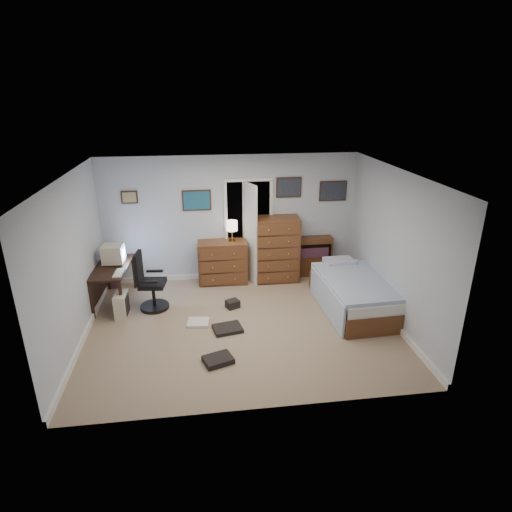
{
  "coord_description": "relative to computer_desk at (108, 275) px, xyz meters",
  "views": [
    {
      "loc": [
        -0.6,
        -6.14,
        3.64
      ],
      "look_at": [
        0.27,
        0.3,
        1.1
      ],
      "focal_mm": 30.0,
      "sensor_mm": 36.0,
      "label": 1
    }
  ],
  "objects": [
    {
      "name": "headboard_bookcase",
      "position": [
        3.89,
        0.72,
        -0.11
      ],
      "size": [
        0.92,
        0.25,
        0.83
      ],
      "rotation": [
        0.0,
        0.0,
        0.01
      ],
      "color": "brown",
      "rests_on": "floor"
    },
    {
      "name": "crt_monitor",
      "position": [
        0.11,
        0.15,
        0.34
      ],
      "size": [
        0.38,
        0.36,
        0.34
      ],
      "rotation": [
        0.0,
        0.0,
        -0.06
      ],
      "color": "beige",
      "rests_on": "computer_desk"
    },
    {
      "name": "doorway",
      "position": [
        2.63,
        1.13,
        0.46
      ],
      "size": [
        0.96,
        1.12,
        2.05
      ],
      "color": "black",
      "rests_on": "floor"
    },
    {
      "name": "floor_clutter",
      "position": [
        1.92,
        -1.35,
        -0.51
      ],
      "size": [
        0.95,
        1.95,
        0.14
      ],
      "rotation": [
        0.0,
        0.0,
        0.29
      ],
      "color": "black",
      "rests_on": "floor"
    },
    {
      "name": "pc_tower",
      "position": [
        0.29,
        -0.55,
        -0.33
      ],
      "size": [
        0.22,
        0.41,
        0.43
      ],
      "rotation": [
        0.0,
        0.0,
        -0.06
      ],
      "color": "beige",
      "rests_on": "floor"
    },
    {
      "name": "office_chair",
      "position": [
        0.75,
        -0.33,
        -0.14
      ],
      "size": [
        0.56,
        0.56,
        1.05
      ],
      "rotation": [
        0.0,
        0.0,
        -0.11
      ],
      "color": "black",
      "rests_on": "floor"
    },
    {
      "name": "table_lamp",
      "position": [
        2.29,
        0.63,
        0.61
      ],
      "size": [
        0.22,
        0.22,
        0.42
      ],
      "rotation": [
        0.0,
        0.0,
        -0.04
      ],
      "color": "gold",
      "rests_on": "low_dresser"
    },
    {
      "name": "low_dresser",
      "position": [
        2.09,
        0.63,
        -0.12
      ],
      "size": [
        0.98,
        0.52,
        0.85
      ],
      "primitive_type": "cube",
      "rotation": [
        0.0,
        0.0,
        -0.04
      ],
      "color": "brown",
      "rests_on": "floor"
    },
    {
      "name": "computer_desk",
      "position": [
        0.0,
        0.0,
        0.0
      ],
      "size": [
        0.63,
        1.26,
        0.71
      ],
      "rotation": [
        0.0,
        0.0,
        -0.06
      ],
      "color": "black",
      "rests_on": "floor"
    },
    {
      "name": "tall_dresser",
      "position": [
        3.16,
        0.61,
        0.11
      ],
      "size": [
        0.91,
        0.55,
        1.31
      ],
      "primitive_type": "cube",
      "rotation": [
        0.0,
        0.0,
        -0.03
      ],
      "color": "brown",
      "rests_on": "floor"
    },
    {
      "name": "keyboard",
      "position": [
        0.26,
        -0.35,
        0.17
      ],
      "size": [
        0.16,
        0.39,
        0.02
      ],
      "primitive_type": "cube",
      "rotation": [
        0.0,
        0.0,
        -0.06
      ],
      "color": "beige",
      "rests_on": "computer_desk"
    },
    {
      "name": "bed",
      "position": [
        4.27,
        -0.81,
        -0.24
      ],
      "size": [
        1.14,
        2.01,
        0.65
      ],
      "rotation": [
        0.0,
        0.0,
        0.05
      ],
      "color": "brown",
      "rests_on": "floor"
    },
    {
      "name": "wall_posters",
      "position": [
        2.85,
        0.84,
        1.2
      ],
      "size": [
        4.38,
        0.04,
        0.6
      ],
      "color": "#331E11",
      "rests_on": "floor"
    },
    {
      "name": "floor",
      "position": [
        2.28,
        -1.14,
        -0.56
      ],
      "size": [
        5.0,
        4.0,
        0.02
      ],
      "primitive_type": "cube",
      "color": "gray",
      "rests_on": "ground"
    },
    {
      "name": "media_stack",
      "position": [
        -0.04,
        0.66,
        -0.11
      ],
      "size": [
        0.18,
        0.18,
        0.87
      ],
      "primitive_type": "cube",
      "rotation": [
        0.0,
        0.0,
        -0.03
      ],
      "color": "maroon",
      "rests_on": "floor"
    }
  ]
}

